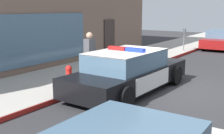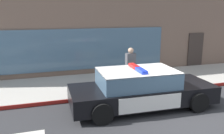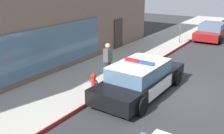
% 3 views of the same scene
% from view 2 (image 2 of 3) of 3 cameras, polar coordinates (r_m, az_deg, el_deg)
% --- Properties ---
extents(ground, '(48.00, 48.00, 0.00)m').
position_cam_2_polar(ground, '(8.57, 15.85, -10.24)').
color(ground, '#303033').
extents(sidewalk, '(48.00, 3.40, 0.15)m').
position_cam_2_polar(sidewalk, '(11.51, 6.25, -3.25)').
color(sidewalk, '#B2ADA3').
rests_on(sidewalk, ground).
extents(curb_red_paint, '(28.80, 0.04, 0.14)m').
position_cam_2_polar(curb_red_paint, '(10.03, 10.13, -5.92)').
color(curb_red_paint, maroon).
rests_on(curb_red_paint, ground).
extents(storefront_building, '(19.64, 9.22, 7.87)m').
position_cam_2_polar(storefront_building, '(16.69, -7.10, 15.32)').
color(storefront_building, '#7A6051').
rests_on(storefront_building, ground).
extents(police_cruiser, '(5.15, 2.19, 1.49)m').
position_cam_2_polar(police_cruiser, '(8.41, 6.99, -5.28)').
color(police_cruiser, black).
rests_on(police_cruiser, ground).
extents(fire_hydrant, '(0.34, 0.39, 0.73)m').
position_cam_2_polar(fire_hydrant, '(9.62, -2.88, -3.88)').
color(fire_hydrant, red).
rests_on(fire_hydrant, sidewalk).
extents(pedestrian_on_sidewalk, '(0.41, 0.28, 1.71)m').
position_cam_2_polar(pedestrian_on_sidewalk, '(10.11, 4.50, -0.05)').
color(pedestrian_on_sidewalk, '#23232D').
rests_on(pedestrian_on_sidewalk, sidewalk).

